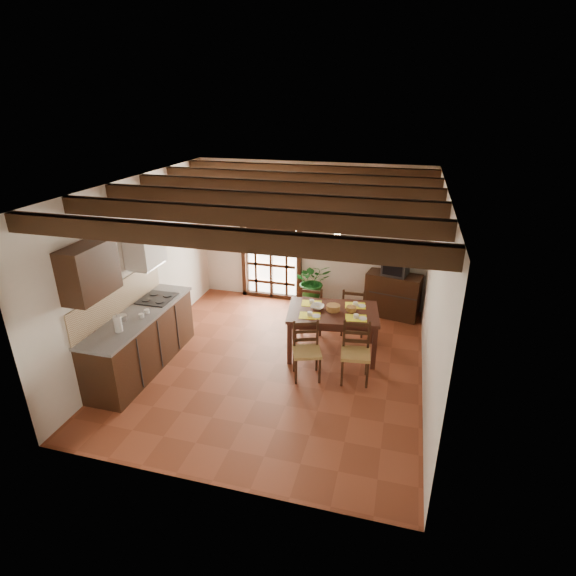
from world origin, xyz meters
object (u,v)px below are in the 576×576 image
(chair_near_left, at_px, (307,361))
(kitchen_counter, at_px, (142,340))
(chair_far_left, at_px, (313,317))
(crt_tv, at_px, (396,265))
(potted_plant, at_px, (313,281))
(chair_near_right, at_px, (355,363))
(chair_far_right, at_px, (353,319))
(sideboard, at_px, (393,295))
(dining_table, at_px, (333,316))
(pendant_lamp, at_px, (338,229))

(chair_near_left, bearing_deg, kitchen_counter, 169.36)
(chair_far_left, distance_m, crt_tv, 1.83)
(chair_far_left, height_order, potted_plant, potted_plant)
(kitchen_counter, xyz_separation_m, chair_near_right, (3.21, 0.49, -0.19))
(chair_far_left, height_order, chair_far_right, chair_far_left)
(kitchen_counter, relative_size, crt_tv, 4.30)
(kitchen_counter, xyz_separation_m, crt_tv, (3.63, 2.82, 0.56))
(chair_near_right, distance_m, chair_far_left, 1.62)
(crt_tv, bearing_deg, chair_near_right, -86.71)
(chair_near_right, height_order, sideboard, chair_near_right)
(dining_table, bearing_deg, pendant_lamp, 81.55)
(chair_far_left, relative_size, chair_far_right, 1.01)
(sideboard, bearing_deg, dining_table, -106.38)
(chair_far_left, bearing_deg, kitchen_counter, 40.17)
(pendant_lamp, bearing_deg, dining_table, -90.00)
(kitchen_counter, relative_size, chair_near_left, 2.56)
(crt_tv, xyz_separation_m, potted_plant, (-1.55, -0.04, -0.47))
(pendant_lamp, bearing_deg, chair_near_left, -105.81)
(kitchen_counter, distance_m, crt_tv, 4.63)
(chair_near_right, xyz_separation_m, chair_far_right, (-0.22, 1.44, -0.01))
(sideboard, bearing_deg, pendant_lamp, -107.86)
(chair_far_right, xyz_separation_m, potted_plant, (-0.91, 0.85, 0.29))
(dining_table, bearing_deg, potted_plant, 103.99)
(kitchen_counter, xyz_separation_m, potted_plant, (2.08, 2.78, 0.10))
(dining_table, distance_m, chair_far_right, 0.90)
(chair_far_right, distance_m, potted_plant, 1.28)
(sideboard, bearing_deg, chair_far_left, -131.83)
(chair_near_left, relative_size, pendant_lamp, 1.04)
(kitchen_counter, relative_size, sideboard, 2.26)
(pendant_lamp, bearing_deg, sideboard, 60.86)
(chair_near_left, distance_m, chair_far_left, 1.46)
(dining_table, xyz_separation_m, crt_tv, (0.88, 1.66, 0.36))
(chair_near_left, bearing_deg, crt_tv, 45.97)
(chair_near_right, bearing_deg, sideboard, 72.86)
(chair_near_left, height_order, pendant_lamp, pendant_lamp)
(chair_near_right, bearing_deg, chair_near_left, -178.53)
(chair_near_left, xyz_separation_m, potted_plant, (-0.42, 2.39, 0.29))
(dining_table, distance_m, sideboard, 1.90)
(chair_near_left, bearing_deg, chair_far_left, 79.15)
(chair_near_left, relative_size, chair_far_left, 0.99)
(chair_near_left, height_order, chair_far_right, chair_far_right)
(pendant_lamp, bearing_deg, chair_near_right, -59.11)
(chair_near_right, bearing_deg, crt_tv, 72.83)
(chair_near_right, xyz_separation_m, potted_plant, (-1.13, 2.29, 0.29))
(dining_table, relative_size, chair_near_left, 1.76)
(chair_near_right, height_order, pendant_lamp, pendant_lamp)
(chair_far_right, xyz_separation_m, sideboard, (0.63, 0.90, 0.15))
(potted_plant, bearing_deg, sideboard, 1.83)
(chair_near_right, xyz_separation_m, sideboard, (0.42, 2.34, 0.14))
(crt_tv, bearing_deg, chair_far_left, -129.86)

